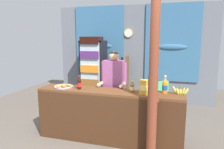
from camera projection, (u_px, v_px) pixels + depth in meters
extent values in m
plane|color=#665B51|center=(115.00, 124.00, 4.62)|extent=(8.20, 8.20, 0.00)
cube|color=slate|center=(133.00, 54.00, 6.22)|extent=(4.62, 0.12, 2.79)
cube|color=teal|center=(99.00, 43.00, 6.37)|extent=(1.50, 0.04, 2.13)
ellipsoid|color=teal|center=(99.00, 46.00, 6.37)|extent=(0.82, 0.10, 0.16)
cube|color=teal|center=(172.00, 43.00, 5.77)|extent=(1.46, 0.04, 2.13)
ellipsoid|color=teal|center=(172.00, 47.00, 5.77)|extent=(0.80, 0.10, 0.16)
cylinder|color=tan|center=(128.00, 33.00, 6.08)|extent=(0.27, 0.03, 0.27)
cylinder|color=white|center=(128.00, 33.00, 6.06)|extent=(0.23, 0.01, 0.23)
cube|color=beige|center=(161.00, 45.00, 5.87)|extent=(0.24, 0.02, 0.18)
cube|color=brown|center=(109.00, 92.00, 3.76)|extent=(2.62, 0.48, 0.04)
cube|color=#432715|center=(105.00, 121.00, 3.64)|extent=(2.62, 0.04, 0.91)
cube|color=#432715|center=(48.00, 110.00, 4.20)|extent=(0.08, 0.43, 0.91)
cube|color=#432715|center=(182.00, 125.00, 3.49)|extent=(0.08, 0.43, 0.91)
cylinder|color=brown|center=(152.00, 118.00, 3.24)|extent=(0.15, 0.15, 1.31)
cylinder|color=brown|center=(155.00, 32.00, 3.02)|extent=(0.14, 0.14, 1.31)
ellipsoid|color=brown|center=(157.00, 101.00, 3.17)|extent=(0.06, 0.05, 0.08)
cube|color=black|center=(97.00, 71.00, 6.33)|extent=(0.65, 0.04, 1.79)
cube|color=black|center=(84.00, 72.00, 6.16)|extent=(0.04, 0.57, 1.79)
cube|color=black|center=(104.00, 73.00, 5.99)|extent=(0.04, 0.57, 1.79)
cube|color=black|center=(93.00, 41.00, 5.93)|extent=(0.65, 0.57, 0.04)
cube|color=black|center=(94.00, 101.00, 6.23)|extent=(0.65, 0.57, 0.08)
cube|color=silver|center=(90.00, 72.00, 5.81)|extent=(0.59, 0.02, 1.63)
cylinder|color=#B7B7BC|center=(99.00, 74.00, 5.72)|extent=(0.02, 0.02, 0.40)
cube|color=silver|center=(94.00, 84.00, 6.14)|extent=(0.57, 0.49, 0.02)
cube|color=brown|center=(92.00, 81.00, 6.02)|extent=(0.53, 0.45, 0.20)
cube|color=silver|center=(94.00, 71.00, 6.07)|extent=(0.57, 0.49, 0.02)
cube|color=orange|center=(92.00, 68.00, 5.95)|extent=(0.53, 0.45, 0.20)
cube|color=silver|center=(94.00, 58.00, 6.01)|extent=(0.57, 0.49, 0.02)
cube|color=#56286B|center=(92.00, 54.00, 5.88)|extent=(0.53, 0.45, 0.20)
cube|color=silver|center=(93.00, 44.00, 5.94)|extent=(0.57, 0.49, 0.02)
cube|color=black|center=(92.00, 40.00, 5.81)|extent=(0.53, 0.45, 0.20)
cube|color=brown|center=(112.00, 79.00, 6.14)|extent=(0.04, 0.28, 1.37)
cube|color=brown|center=(127.00, 80.00, 6.01)|extent=(0.04, 0.28, 1.37)
cube|color=brown|center=(120.00, 63.00, 5.99)|extent=(0.44, 0.28, 0.02)
cylinder|color=orange|center=(118.00, 60.00, 6.00)|extent=(0.06, 0.06, 0.12)
cylinder|color=black|center=(122.00, 60.00, 5.96)|extent=(0.06, 0.06, 0.15)
cube|color=brown|center=(120.00, 77.00, 6.06)|extent=(0.44, 0.28, 0.02)
cylinder|color=orange|center=(118.00, 74.00, 6.07)|extent=(0.05, 0.05, 0.12)
cylinder|color=#75C64C|center=(122.00, 75.00, 6.03)|extent=(0.06, 0.06, 0.12)
cube|color=brown|center=(120.00, 91.00, 6.13)|extent=(0.44, 0.28, 0.02)
cylinder|color=black|center=(117.00, 89.00, 6.14)|extent=(0.06, 0.06, 0.10)
cylinder|color=#56286B|center=(122.00, 89.00, 6.11)|extent=(0.05, 0.05, 0.10)
cube|color=#4CC675|center=(156.00, 96.00, 5.26)|extent=(0.59, 0.59, 0.04)
cube|color=#4CC675|center=(160.00, 89.00, 5.03)|extent=(0.39, 0.23, 0.40)
cylinder|color=#4CC675|center=(160.00, 102.00, 5.52)|extent=(0.04, 0.04, 0.44)
cylinder|color=#4CC675|center=(146.00, 103.00, 5.45)|extent=(0.04, 0.04, 0.44)
cylinder|color=#4CC675|center=(166.00, 106.00, 5.15)|extent=(0.04, 0.04, 0.44)
cylinder|color=#4CC675|center=(152.00, 107.00, 5.08)|extent=(0.04, 0.04, 0.44)
cube|color=#4CC675|center=(164.00, 91.00, 5.28)|extent=(0.22, 0.37, 0.03)
cube|color=#4CC675|center=(149.00, 92.00, 5.21)|extent=(0.22, 0.37, 0.03)
cylinder|color=#28282D|center=(110.00, 109.00, 4.33)|extent=(0.11, 0.11, 0.87)
cylinder|color=#28282D|center=(118.00, 109.00, 4.28)|extent=(0.11, 0.11, 0.87)
cube|color=#934C7F|center=(114.00, 75.00, 4.18)|extent=(0.41, 0.20, 0.56)
sphere|color=tan|center=(114.00, 56.00, 4.12)|extent=(0.19, 0.19, 0.19)
ellipsoid|color=black|center=(114.00, 54.00, 4.12)|extent=(0.18, 0.18, 0.10)
cylinder|color=#934C7F|center=(103.00, 72.00, 4.24)|extent=(0.08, 0.08, 0.41)
cylinder|color=tan|center=(101.00, 84.00, 4.13)|extent=(0.07, 0.26, 0.07)
sphere|color=tan|center=(99.00, 85.00, 4.01)|extent=(0.08, 0.08, 0.08)
cylinder|color=#934C7F|center=(125.00, 73.00, 4.12)|extent=(0.08, 0.08, 0.41)
cylinder|color=tan|center=(123.00, 85.00, 4.01)|extent=(0.07, 0.26, 0.07)
sphere|color=tan|center=(121.00, 87.00, 3.89)|extent=(0.08, 0.08, 0.08)
cylinder|color=orange|center=(165.00, 88.00, 3.58)|extent=(0.09, 0.09, 0.19)
cone|color=orange|center=(165.00, 80.00, 3.56)|extent=(0.09, 0.09, 0.08)
cylinder|color=white|center=(165.00, 76.00, 3.55)|extent=(0.04, 0.04, 0.03)
cylinder|color=#194C99|center=(165.00, 88.00, 3.58)|extent=(0.09, 0.09, 0.08)
cylinder|color=brown|center=(132.00, 88.00, 3.65)|extent=(0.07, 0.07, 0.13)
cone|color=brown|center=(132.00, 83.00, 3.64)|extent=(0.07, 0.07, 0.06)
cylinder|color=#E5CC4C|center=(132.00, 81.00, 3.63)|extent=(0.03, 0.03, 0.02)
cylinder|color=#E5D166|center=(132.00, 88.00, 3.65)|extent=(0.07, 0.07, 0.06)
cylinder|color=black|center=(79.00, 85.00, 3.86)|extent=(0.07, 0.07, 0.16)
cone|color=black|center=(79.00, 79.00, 3.84)|extent=(0.07, 0.07, 0.07)
cylinder|color=red|center=(79.00, 76.00, 3.83)|extent=(0.03, 0.03, 0.03)
cylinder|color=red|center=(79.00, 85.00, 3.86)|extent=(0.07, 0.07, 0.07)
cube|color=gold|center=(147.00, 87.00, 3.49)|extent=(0.23, 0.14, 0.24)
cube|color=#FFE26D|center=(146.00, 88.00, 3.42)|extent=(0.21, 0.00, 0.08)
cylinder|color=#BCBCC1|center=(64.00, 87.00, 4.00)|extent=(0.34, 0.34, 0.02)
torus|color=#BCBCC1|center=(64.00, 86.00, 4.00)|extent=(0.36, 0.36, 0.02)
ellipsoid|color=#B2753D|center=(69.00, 85.00, 3.99)|extent=(0.08, 0.08, 0.05)
ellipsoid|color=#B2753D|center=(66.00, 85.00, 4.04)|extent=(0.08, 0.07, 0.04)
ellipsoid|color=#C68947|center=(64.00, 85.00, 4.04)|extent=(0.11, 0.08, 0.04)
ellipsoid|color=#C68947|center=(61.00, 85.00, 4.01)|extent=(0.09, 0.09, 0.05)
ellipsoid|color=tan|center=(58.00, 86.00, 3.93)|extent=(0.09, 0.07, 0.05)
ellipsoid|color=#A36638|center=(64.00, 86.00, 3.91)|extent=(0.10, 0.07, 0.06)
ellipsoid|color=#DBCC42|center=(175.00, 90.00, 3.52)|extent=(0.11, 0.04, 0.15)
ellipsoid|color=#DBCC42|center=(178.00, 91.00, 3.50)|extent=(0.07, 0.03, 0.12)
ellipsoid|color=#DBCC42|center=(180.00, 92.00, 3.49)|extent=(0.04, 0.04, 0.12)
ellipsoid|color=#DBCC42|center=(183.00, 91.00, 3.48)|extent=(0.06, 0.04, 0.13)
ellipsoid|color=#DBCC42|center=(186.00, 92.00, 3.46)|extent=(0.10, 0.04, 0.13)
cylinder|color=olive|center=(181.00, 87.00, 3.47)|extent=(0.02, 0.02, 0.05)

